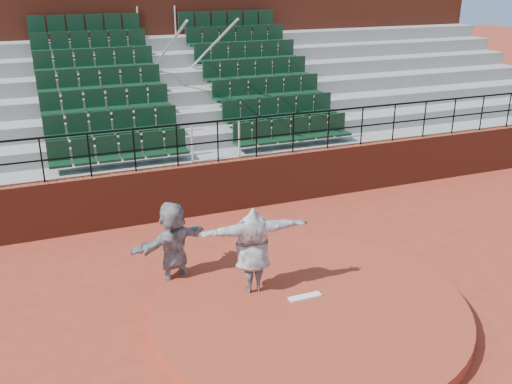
{
  "coord_description": "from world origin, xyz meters",
  "views": [
    {
      "loc": [
        -4.0,
        -7.62,
        5.62
      ],
      "look_at": [
        0.0,
        2.5,
        1.4
      ],
      "focal_mm": 40.0,
      "sensor_mm": 36.0,
      "label": 1
    }
  ],
  "objects": [
    {
      "name": "pitching_rubber",
      "position": [
        0.0,
        0.15,
        0.27
      ],
      "size": [
        0.6,
        0.15,
        0.03
      ],
      "primitive_type": "cube",
      "color": "white",
      "rests_on": "pitchers_mound"
    },
    {
      "name": "wall_railing",
      "position": [
        0.0,
        5.0,
        2.03
      ],
      "size": [
        24.04,
        0.05,
        1.03
      ],
      "color": "black",
      "rests_on": "boundary_wall"
    },
    {
      "name": "pitcher",
      "position": [
        -0.76,
        0.75,
        1.05
      ],
      "size": [
        2.01,
        0.72,
        1.6
      ],
      "primitive_type": "imported",
      "rotation": [
        0.0,
        0.0,
        3.04
      ],
      "color": "black",
      "rests_on": "pitchers_mound"
    },
    {
      "name": "fielder",
      "position": [
        -1.94,
        1.77,
        0.87
      ],
      "size": [
        1.69,
        1.06,
        1.74
      ],
      "primitive_type": "imported",
      "rotation": [
        0.0,
        0.0,
        3.51
      ],
      "color": "black",
      "rests_on": "ground"
    },
    {
      "name": "press_box_facade",
      "position": [
        0.0,
        12.6,
        3.55
      ],
      "size": [
        24.0,
        3.0,
        7.1
      ],
      "primitive_type": "cube",
      "color": "maroon",
      "rests_on": "ground"
    },
    {
      "name": "pitchers_mound",
      "position": [
        0.0,
        0.0,
        0.12
      ],
      "size": [
        5.5,
        5.5,
        0.25
      ],
      "primitive_type": "cylinder",
      "color": "#9F3823",
      "rests_on": "ground"
    },
    {
      "name": "ground",
      "position": [
        0.0,
        0.0,
        0.0
      ],
      "size": [
        90.0,
        90.0,
        0.0
      ],
      "primitive_type": "plane",
      "color": "#9A3522",
      "rests_on": "ground"
    },
    {
      "name": "seating_deck",
      "position": [
        0.0,
        8.65,
        1.44
      ],
      "size": [
        24.0,
        5.97,
        4.63
      ],
      "color": "gray",
      "rests_on": "ground"
    },
    {
      "name": "boundary_wall",
      "position": [
        0.0,
        5.0,
        0.65
      ],
      "size": [
        24.0,
        0.3,
        1.3
      ],
      "primitive_type": "cube",
      "color": "maroon",
      "rests_on": "ground"
    }
  ]
}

